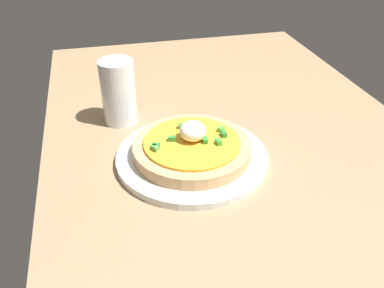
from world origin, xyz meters
The scene contains 4 objects.
dining_table centered at (0.00, 0.00, 1.15)cm, with size 125.98×68.97×2.30cm, color #9B7C58.
plate centered at (-3.09, -9.45, 2.94)cm, with size 25.55×25.55×1.27cm, color silver.
pizza centered at (-3.13, -9.44, 5.00)cm, with size 19.70×19.70×5.82cm.
cup_near centered at (-19.50, -19.79, 7.94)cm, with size 6.51×6.51×12.40cm.
Camera 1 is at (52.05, -22.88, 42.83)cm, focal length 38.39 mm.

